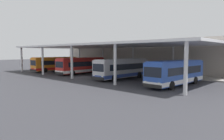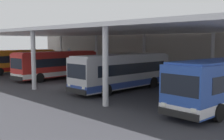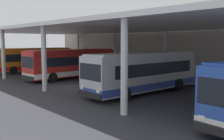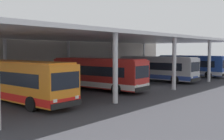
# 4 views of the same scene
# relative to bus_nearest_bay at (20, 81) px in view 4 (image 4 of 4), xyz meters

# --- Properties ---
(ground_plane) EXTENTS (200.00, 200.00, 0.00)m
(ground_plane) POSITION_rel_bus_nearest_bay_xyz_m (13.84, -2.99, -1.66)
(ground_plane) COLOR #333338
(platform_kerb) EXTENTS (42.00, 4.50, 0.18)m
(platform_kerb) POSITION_rel_bus_nearest_bay_xyz_m (13.84, 8.76, -1.57)
(platform_kerb) COLOR #A39E93
(platform_kerb) RESTS_ON ground
(station_building_facade) EXTENTS (48.00, 1.60, 6.84)m
(station_building_facade) POSITION_rel_bus_nearest_bay_xyz_m (13.84, 12.01, 1.76)
(station_building_facade) COLOR #ADA399
(station_building_facade) RESTS_ON ground
(canopy_shelter) EXTENTS (40.00, 17.00, 5.55)m
(canopy_shelter) POSITION_rel_bus_nearest_bay_xyz_m (13.84, 2.51, 3.63)
(canopy_shelter) COLOR silver
(canopy_shelter) RESTS_ON ground
(bus_nearest_bay) EXTENTS (2.81, 10.56, 3.17)m
(bus_nearest_bay) POSITION_rel_bus_nearest_bay_xyz_m (0.00, 0.00, 0.00)
(bus_nearest_bay) COLOR orange
(bus_nearest_bay) RESTS_ON ground
(bus_second_bay) EXTENTS (3.06, 10.64, 3.17)m
(bus_second_bay) POSITION_rel_bus_nearest_bay_xyz_m (8.91, 0.35, 0.00)
(bus_second_bay) COLOR red
(bus_second_bay) RESTS_ON ground
(bus_middle_bay) EXTENTS (2.84, 10.57, 3.17)m
(bus_middle_bay) POSITION_rel_bus_nearest_bay_xyz_m (19.70, -0.02, 0.00)
(bus_middle_bay) COLOR #B7B7BC
(bus_middle_bay) RESTS_ON ground
(bus_far_bay) EXTENTS (3.08, 10.64, 3.17)m
(bus_far_bay) POSITION_rel_bus_nearest_bay_xyz_m (29.00, -0.52, 0.00)
(bus_far_bay) COLOR #284CA8
(bus_far_bay) RESTS_ON ground
(bench_waiting) EXTENTS (1.80, 0.45, 0.92)m
(bench_waiting) POSITION_rel_bus_nearest_bay_xyz_m (8.78, 8.82, -0.99)
(bench_waiting) COLOR #4C515B
(bench_waiting) RESTS_ON platform_kerb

